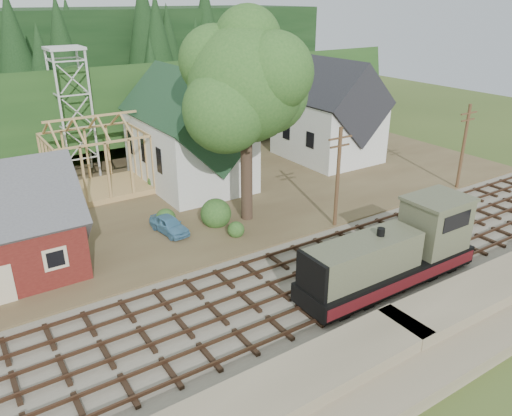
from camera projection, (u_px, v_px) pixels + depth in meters
ground at (305, 284)px, 31.20m from camera, size 140.00×140.00×0.00m
embankment at (413, 361)px, 24.67m from camera, size 64.00×5.00×1.60m
railroad_bed at (306, 283)px, 31.17m from camera, size 64.00×11.00×0.16m
village_flat at (181, 194)px, 44.98m from camera, size 64.00×26.00×0.30m
hillside at (99, 138)px, 63.48m from camera, size 70.00×28.96×12.74m
ridge at (67, 115)px, 75.78m from camera, size 80.00×20.00×12.00m
church at (190, 133)px, 45.31m from camera, size 8.40×15.17×13.00m
farmhouse at (328, 116)px, 53.00m from camera, size 8.40×10.80×10.60m
timber_frame at (97, 161)px, 43.80m from camera, size 8.20×6.20×6.99m
lattice_tower at (68, 74)px, 45.76m from camera, size 3.20×3.20×12.12m
big_tree at (247, 92)px, 36.04m from camera, size 10.90×8.40×14.70m
telegraph_pole_near at (338, 177)px, 37.08m from camera, size 2.20×0.28×8.00m
telegraph_pole_far at (464, 146)px, 44.66m from camera, size 2.20×0.28×8.00m
locomotive at (396, 254)px, 30.31m from camera, size 12.43×3.11×4.96m
car_blue at (169, 225)px, 37.09m from camera, size 2.05×3.99×1.30m
car_red at (352, 146)px, 56.82m from camera, size 4.19×2.90×1.06m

